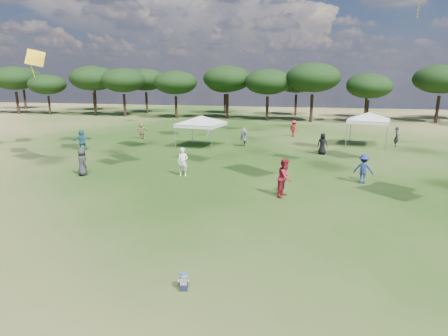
{
  "coord_description": "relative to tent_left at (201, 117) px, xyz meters",
  "views": [
    {
      "loc": [
        3.57,
        -6.35,
        5.55
      ],
      "look_at": [
        0.63,
        6.0,
        2.51
      ],
      "focal_mm": 30.0,
      "sensor_mm": 36.0,
      "label": 1
    }
  ],
  "objects": [
    {
      "name": "festival_crowd",
      "position": [
        4.6,
        -1.93,
        -1.64
      ],
      "size": [
        30.86,
        20.7,
        1.88
      ],
      "color": "#56575C",
      "rests_on": "ground"
    },
    {
      "name": "tree_line",
      "position": [
        7.76,
        24.35,
        2.95
      ],
      "size": [
        108.78,
        17.63,
        7.77
      ],
      "color": "black",
      "rests_on": "ground"
    },
    {
      "name": "toddler",
      "position": [
        5.78,
        -20.83,
        -2.25
      ],
      "size": [
        0.37,
        0.4,
        0.5
      ],
      "rotation": [
        0.0,
        0.0,
        0.29
      ],
      "color": "black",
      "rests_on": "ground"
    },
    {
      "name": "tent_left",
      "position": [
        0.0,
        0.0,
        0.0
      ],
      "size": [
        6.75,
        6.75,
        2.89
      ],
      "rotation": [
        0.0,
        0.0,
        -0.13
      ],
      "color": "gray",
      "rests_on": "ground"
    },
    {
      "name": "tent_right",
      "position": [
        13.42,
        3.71,
        0.24
      ],
      "size": [
        6.39,
        6.39,
        3.14
      ],
      "rotation": [
        0.0,
        0.0,
        -0.19
      ],
      "color": "gray",
      "rests_on": "ground"
    }
  ]
}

